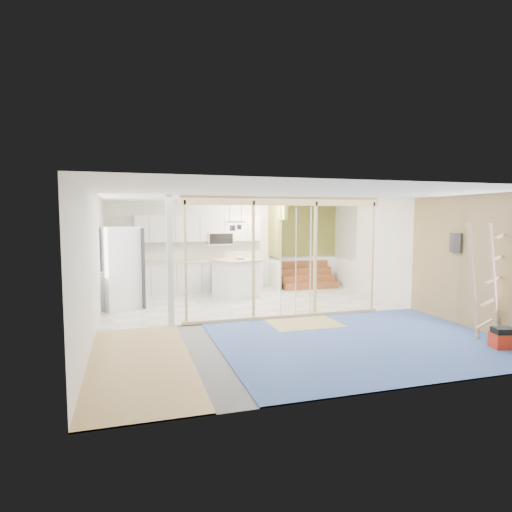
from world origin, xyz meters
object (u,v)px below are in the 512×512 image
object	(u,v)px
island	(236,278)
ladder	(486,281)
fridge	(120,268)
toolbox	(504,339)

from	to	relation	value
island	ladder	world-z (taller)	ladder
fridge	toolbox	distance (m)	7.99
fridge	island	xyz separation A→B (m)	(2.98, 0.63, -0.46)
toolbox	ladder	size ratio (longest dim) A/B	0.21
island	toolbox	world-z (taller)	island
fridge	ladder	distance (m)	7.72
ladder	toolbox	bearing A→B (deg)	-117.95
toolbox	ladder	distance (m)	1.03
ladder	fridge	bearing A→B (deg)	128.96
fridge	ladder	size ratio (longest dim) A/B	0.95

